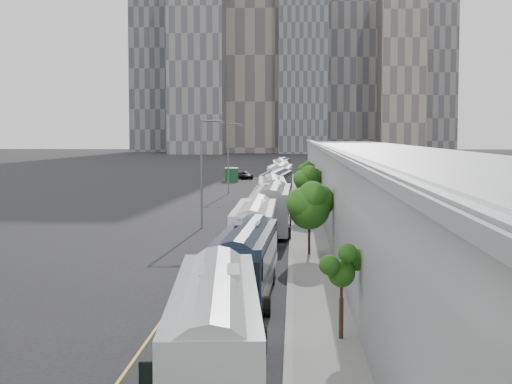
# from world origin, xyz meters

# --- Properties ---
(sidewalk) EXTENTS (10.00, 170.00, 0.12)m
(sidewalk) POSITION_xyz_m (9.00, 55.00, 0.06)
(sidewalk) COLOR gray
(sidewalk) RESTS_ON ground
(lane_line) EXTENTS (0.12, 160.00, 0.02)m
(lane_line) POSITION_xyz_m (-1.50, 55.00, 0.01)
(lane_line) COLOR gold
(lane_line) RESTS_ON ground
(depot) EXTENTS (12.45, 160.40, 7.20)m
(depot) POSITION_xyz_m (12.99, 55.00, 3.51)
(depot) COLOR gray
(depot) RESTS_ON ground
(skyline) EXTENTS (145.00, 64.00, 120.00)m
(skyline) POSITION_xyz_m (-2.90, 324.16, 50.85)
(skyline) COLOR slate
(skyline) RESTS_ON ground
(bus_0) EXTENTS (3.68, 13.23, 3.82)m
(bus_0) POSITION_xyz_m (1.89, 5.15, 1.61)
(bus_0) COLOR #A1A5AB
(bus_0) RESTS_ON ground
(bus_1) EXTENTS (2.90, 12.37, 3.59)m
(bus_1) POSITION_xyz_m (1.94, 20.44, 1.52)
(bus_1) COLOR #151E2F
(bus_1) RESTS_ON ground
(bus_2) EXTENTS (2.88, 12.91, 3.77)m
(bus_2) POSITION_xyz_m (1.75, 32.72, 1.59)
(bus_2) COLOR white
(bus_2) RESTS_ON ground
(bus_3) EXTENTS (3.04, 13.74, 4.01)m
(bus_3) POSITION_xyz_m (2.60, 46.52, 1.69)
(bus_3) COLOR slate
(bus_3) RESTS_ON ground
(bus_4) EXTENTS (3.26, 13.50, 3.92)m
(bus_4) POSITION_xyz_m (2.11, 60.26, 1.65)
(bus_4) COLOR #AFB2BA
(bus_4) RESTS_ON ground
(bus_5) EXTENTS (3.78, 13.58, 3.92)m
(bus_5) POSITION_xyz_m (2.23, 74.59, 1.65)
(bus_5) COLOR black
(bus_5) RESTS_ON ground
(bus_6) EXTENTS (3.26, 14.04, 4.08)m
(bus_6) POSITION_xyz_m (2.47, 90.00, 1.72)
(bus_6) COLOR #BCBCBE
(bus_6) RESTS_ON ground
(bus_7) EXTENTS (3.38, 12.55, 3.63)m
(bus_7) POSITION_xyz_m (1.96, 104.18, 1.53)
(bus_7) COLOR gray
(bus_7) RESTS_ON ground
(bus_8) EXTENTS (3.13, 12.53, 3.63)m
(bus_8) POSITION_xyz_m (1.92, 119.84, 1.53)
(bus_8) COLOR #94969D
(bus_8) RESTS_ON ground
(bus_9) EXTENTS (3.41, 12.39, 3.58)m
(bus_9) POSITION_xyz_m (1.95, 133.55, 1.51)
(bus_9) COLOR #162132
(bus_9) RESTS_ON ground
(tree_0) EXTENTS (1.09, 1.09, 3.46)m
(tree_0) POSITION_xyz_m (6.25, 11.95, 2.81)
(tree_0) COLOR black
(tree_0) RESTS_ON ground
(tree_1) EXTENTS (2.82, 2.82, 5.07)m
(tree_1) POSITION_xyz_m (5.39, 33.76, 3.66)
(tree_1) COLOR black
(tree_1) RESTS_ON ground
(tree_2) EXTENTS (2.32, 2.32, 5.05)m
(tree_2) POSITION_xyz_m (5.64, 56.94, 3.87)
(tree_2) COLOR black
(tree_2) RESTS_ON ground
(tree_3) EXTENTS (1.78, 1.78, 4.38)m
(tree_3) POSITION_xyz_m (5.91, 83.40, 3.46)
(tree_3) COLOR black
(tree_3) RESTS_ON ground
(street_lamp_near) EXTENTS (2.04, 0.22, 9.50)m
(street_lamp_near) POSITION_xyz_m (-3.55, 49.01, 5.45)
(street_lamp_near) COLOR #59595E
(street_lamp_near) RESTS_ON ground
(street_lamp_far) EXTENTS (2.04, 0.22, 9.67)m
(street_lamp_far) POSITION_xyz_m (-4.52, 88.46, 5.54)
(street_lamp_far) COLOR #59595E
(street_lamp_far) RESTS_ON ground
(shipping_container) EXTENTS (2.64, 5.52, 2.34)m
(shipping_container) POSITION_xyz_m (-6.54, 116.99, 1.17)
(shipping_container) COLOR #123B1B
(shipping_container) RESTS_ON ground
(suv) EXTENTS (4.16, 5.48, 1.38)m
(suv) POSITION_xyz_m (-4.79, 123.53, 0.69)
(suv) COLOR black
(suv) RESTS_ON ground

